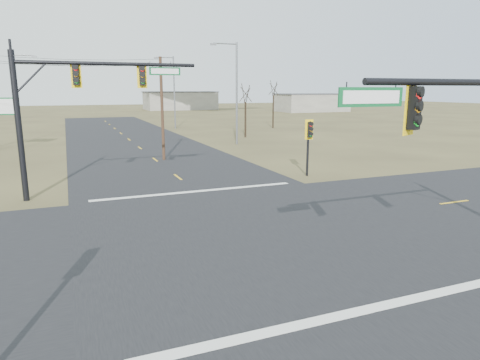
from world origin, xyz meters
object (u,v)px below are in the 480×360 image
at_px(streetlight_c, 17,93).
at_px(bare_tree_c, 246,93).
at_px(utility_pole_near, 162,107).
at_px(streetlight_a, 235,88).
at_px(bare_tree_d, 274,88).
at_px(highway_sign, 5,112).
at_px(mast_arm_far, 74,94).
at_px(pedestal_signal_ne, 309,134).
at_px(streetlight_b, 173,89).

bearing_deg(streetlight_c, bare_tree_c, -6.02).
height_order(utility_pole_near, streetlight_a, streetlight_a).
height_order(streetlight_a, bare_tree_d, streetlight_a).
bearing_deg(highway_sign, mast_arm_far, -54.10).
relative_size(pedestal_signal_ne, utility_pole_near, 0.46).
bearing_deg(bare_tree_d, utility_pole_near, -132.66).
relative_size(mast_arm_far, streetlight_b, 0.91).
relative_size(mast_arm_far, streetlight_c, 1.00).
bearing_deg(streetlight_a, streetlight_c, 160.44).
distance_m(utility_pole_near, bare_tree_c, 19.12).
bearing_deg(bare_tree_c, mast_arm_far, -129.69).
relative_size(pedestal_signal_ne, streetlight_c, 0.40).
relative_size(pedestal_signal_ne, streetlight_a, 0.37).
height_order(streetlight_b, bare_tree_c, streetlight_b).
height_order(mast_arm_far, highway_sign, mast_arm_far).
distance_m(mast_arm_far, bare_tree_d, 45.47).
bearing_deg(utility_pole_near, bare_tree_c, 46.01).
distance_m(streetlight_a, bare_tree_c, 7.21).
distance_m(highway_sign, bare_tree_c, 26.35).
bearing_deg(streetlight_b, highway_sign, -138.20).
xyz_separation_m(mast_arm_far, streetlight_c, (-5.36, 28.93, -0.16)).
bearing_deg(streetlight_b, bare_tree_d, -15.18).
bearing_deg(streetlight_b, streetlight_c, -148.82).
distance_m(streetlight_c, bare_tree_c, 25.99).
distance_m(pedestal_signal_ne, streetlight_c, 35.30).
bearing_deg(streetlight_a, streetlight_b, 101.01).
height_order(utility_pole_near, streetlight_c, streetlight_c).
distance_m(pedestal_signal_ne, streetlight_a, 18.58).
distance_m(mast_arm_far, streetlight_a, 24.57).
bearing_deg(bare_tree_d, streetlight_a, -127.79).
xyz_separation_m(streetlight_a, streetlight_b, (-1.69, 21.35, -0.01)).
bearing_deg(bare_tree_d, streetlight_c, -170.35).
bearing_deg(streetlight_b, streetlight_a, -82.33).
height_order(pedestal_signal_ne, bare_tree_c, bare_tree_c).
distance_m(mast_arm_far, highway_sign, 23.88).
distance_m(mast_arm_far, streetlight_b, 42.28).
height_order(pedestal_signal_ne, highway_sign, highway_sign).
bearing_deg(bare_tree_c, streetlight_a, -121.98).
distance_m(highway_sign, bare_tree_d, 37.27).
height_order(utility_pole_near, bare_tree_d, utility_pole_near).
distance_m(streetlight_a, streetlight_b, 21.42).
bearing_deg(bare_tree_c, bare_tree_d, 49.18).
xyz_separation_m(pedestal_signal_ne, streetlight_b, (-0.01, 39.59, 3.10)).
bearing_deg(highway_sign, pedestal_signal_ne, -26.68).
bearing_deg(streetlight_c, pedestal_signal_ne, -51.11).
xyz_separation_m(mast_arm_far, highway_sign, (-6.02, 23.03, -1.95)).
bearing_deg(mast_arm_far, streetlight_b, 83.35).
distance_m(streetlight_a, bare_tree_d, 20.93).
relative_size(mast_arm_far, bare_tree_c, 1.39).
height_order(highway_sign, streetlight_c, streetlight_c).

